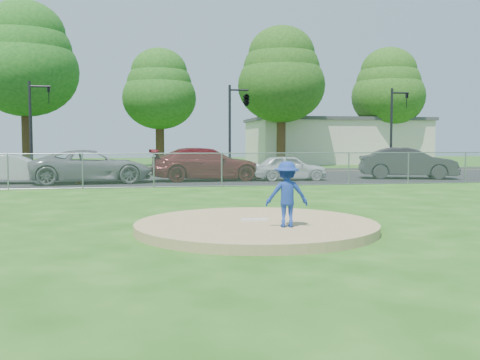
% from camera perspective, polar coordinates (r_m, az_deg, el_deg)
% --- Properties ---
extents(ground, '(120.00, 120.00, 0.00)m').
position_cam_1_polar(ground, '(21.81, -3.79, -1.18)').
color(ground, '#1A4C10').
rests_on(ground, ground).
extents(pitchers_mound, '(5.40, 5.40, 0.20)m').
position_cam_1_polar(pitchers_mound, '(11.99, 1.73, -4.95)').
color(pitchers_mound, '#9D8556').
rests_on(pitchers_mound, ground).
extents(pitching_rubber, '(0.60, 0.15, 0.04)m').
position_cam_1_polar(pitching_rubber, '(12.16, 1.53, -4.25)').
color(pitching_rubber, white).
rests_on(pitching_rubber, pitchers_mound).
extents(chain_link_fence, '(40.00, 0.06, 1.50)m').
position_cam_1_polar(chain_link_fence, '(23.74, -4.35, 1.05)').
color(chain_link_fence, gray).
rests_on(chain_link_fence, ground).
extents(parking_lot, '(50.00, 8.00, 0.01)m').
position_cam_1_polar(parking_lot, '(28.26, -5.31, 0.00)').
color(parking_lot, black).
rests_on(parking_lot, ground).
extents(street, '(60.00, 7.00, 0.01)m').
position_cam_1_polar(street, '(35.72, -6.37, 0.83)').
color(street, black).
rests_on(street, ground).
extents(commercial_building, '(16.40, 9.40, 4.30)m').
position_cam_1_polar(commercial_building, '(52.91, 10.10, 4.15)').
color(commercial_building, beige).
rests_on(commercial_building, ground).
extents(tree_left, '(7.84, 7.84, 12.53)m').
position_cam_1_polar(tree_left, '(43.87, -21.95, 11.94)').
color(tree_left, '#332212').
rests_on(tree_left, ground).
extents(tree_center, '(6.16, 6.16, 9.84)m').
position_cam_1_polar(tree_center, '(45.83, -8.59, 9.60)').
color(tree_center, '#3A2215').
rests_on(tree_center, ground).
extents(tree_right, '(7.28, 7.28, 11.63)m').
position_cam_1_polar(tree_right, '(45.42, 4.44, 11.18)').
color(tree_right, '#3C2315').
rests_on(tree_right, ground).
extents(tree_far_right, '(6.72, 6.72, 10.74)m').
position_cam_1_polar(tree_far_right, '(51.97, 15.53, 9.48)').
color(tree_far_right, '#352513').
rests_on(tree_far_right, ground).
extents(traffic_signal_left, '(1.28, 0.20, 5.60)m').
position_cam_1_polar(traffic_signal_left, '(34.19, -21.07, 6.08)').
color(traffic_signal_left, black).
rests_on(traffic_signal_left, ground).
extents(traffic_signal_center, '(1.42, 2.48, 5.60)m').
position_cam_1_polar(traffic_signal_center, '(34.30, 0.51, 8.42)').
color(traffic_signal_center, black).
rests_on(traffic_signal_center, ground).
extents(traffic_signal_right, '(1.28, 0.20, 5.60)m').
position_cam_1_polar(traffic_signal_right, '(37.54, 16.17, 5.98)').
color(traffic_signal_right, black).
rests_on(traffic_signal_right, ground).
extents(pitcher, '(0.94, 0.61, 1.38)m').
position_cam_1_polar(pitcher, '(11.22, 5.02, -1.52)').
color(pitcher, navy).
rests_on(pitcher, pitchers_mound).
extents(traffic_cone, '(0.32, 0.32, 0.62)m').
position_cam_1_polar(traffic_cone, '(27.00, -16.74, 0.34)').
color(traffic_cone, orange).
rests_on(traffic_cone, parking_lot).
extents(parked_car_white, '(4.16, 1.46, 1.37)m').
position_cam_1_polar(parked_car_white, '(27.76, -22.84, 1.06)').
color(parked_car_white, silver).
rests_on(parked_car_white, parking_lot).
extents(parked_car_gray, '(6.09, 3.38, 1.61)m').
position_cam_1_polar(parked_car_gray, '(26.87, -15.52, 1.40)').
color(parked_car_gray, slate).
rests_on(parked_car_gray, parking_lot).
extents(parked_car_darkred, '(5.93, 2.60, 1.69)m').
position_cam_1_polar(parked_car_darkred, '(27.59, -3.54, 1.69)').
color(parked_car_darkred, maroon).
rests_on(parked_car_darkred, parking_lot).
extents(parked_car_pearl, '(3.92, 1.63, 1.33)m').
position_cam_1_polar(parked_car_pearl, '(27.91, 5.25, 1.33)').
color(parked_car_pearl, silver).
rests_on(parked_car_pearl, parking_lot).
extents(parked_car_charcoal, '(5.44, 3.27, 1.69)m').
position_cam_1_polar(parked_car_charcoal, '(30.59, 17.45, 1.74)').
color(parked_car_charcoal, '#2A2A2D').
rests_on(parked_car_charcoal, parking_lot).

